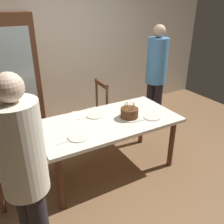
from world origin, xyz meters
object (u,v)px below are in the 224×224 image
at_px(dining_table, 108,127).
at_px(chair_spindle_back, 92,114).
at_px(person_celebrant, 25,173).
at_px(birthday_cake, 129,113).
at_px(chair_upholstered, 0,160).
at_px(plate_far_side, 95,115).
at_px(person_guest, 156,73).
at_px(plate_near_celebrant, 78,137).
at_px(plate_near_guest, 152,117).
at_px(china_cabinet, 0,80).

xyz_separation_m(dining_table, chair_spindle_back, (0.13, 0.75, -0.18)).
distance_m(dining_table, person_celebrant, 1.42).
relative_size(birthday_cake, person_celebrant, 0.17).
bearing_deg(person_celebrant, chair_upholstered, 98.30).
bearing_deg(person_celebrant, plate_far_side, 44.57).
distance_m(person_celebrant, person_guest, 2.72).
bearing_deg(chair_spindle_back, plate_near_celebrant, -122.11).
xyz_separation_m(plate_far_side, chair_spindle_back, (0.21, 0.56, -0.27)).
xyz_separation_m(dining_table, person_celebrant, (-1.11, -0.82, 0.32)).
distance_m(plate_near_guest, chair_upholstered, 1.79).
xyz_separation_m(plate_near_guest, chair_upholstered, (-1.76, 0.28, -0.20)).
height_order(plate_near_celebrant, person_guest, person_guest).
distance_m(chair_upholstered, china_cabinet, 1.56).
bearing_deg(birthday_cake, china_cabinet, 127.55).
height_order(plate_far_side, chair_spindle_back, chair_spindle_back).
distance_m(plate_near_guest, person_celebrant, 1.76).
relative_size(dining_table, birthday_cake, 6.11).
height_order(birthday_cake, plate_near_guest, birthday_cake).
bearing_deg(person_celebrant, plate_near_celebrant, 43.98).
height_order(plate_near_guest, chair_spindle_back, chair_spindle_back).
bearing_deg(person_guest, chair_upholstered, -167.79).
distance_m(plate_near_celebrant, chair_spindle_back, 1.15).
distance_m(birthday_cake, person_celebrant, 1.57).
height_order(plate_near_celebrant, chair_upholstered, chair_upholstered).
bearing_deg(china_cabinet, birthday_cake, -52.45).
bearing_deg(chair_upholstered, dining_table, -3.73).
distance_m(chair_upholstered, person_guest, 2.54).
relative_size(birthday_cake, plate_far_side, 1.27).
xyz_separation_m(plate_near_guest, china_cabinet, (-1.50, 1.75, 0.22)).
xyz_separation_m(plate_near_celebrant, plate_far_side, (0.38, 0.39, 0.00)).
relative_size(plate_near_guest, china_cabinet, 0.12).
relative_size(plate_near_celebrant, plate_far_side, 1.00).
relative_size(plate_near_celebrant, china_cabinet, 0.12).
xyz_separation_m(dining_table, birthday_cake, (0.26, -0.07, 0.15)).
bearing_deg(dining_table, plate_near_guest, -20.90).
xyz_separation_m(dining_table, chair_upholstered, (-1.24, 0.08, -0.10)).
relative_size(plate_far_side, chair_upholstered, 0.23).
bearing_deg(china_cabinet, plate_far_side, -56.37).
relative_size(plate_near_celebrant, person_celebrant, 0.13).
bearing_deg(plate_near_celebrant, person_celebrant, -136.02).
bearing_deg(birthday_cake, plate_far_side, 142.57).
distance_m(plate_far_side, chair_spindle_back, 0.66).
relative_size(person_celebrant, person_guest, 0.97).
height_order(chair_upholstered, person_celebrant, person_celebrant).
xyz_separation_m(birthday_cake, chair_spindle_back, (-0.13, 0.82, -0.32)).
height_order(dining_table, plate_near_celebrant, plate_near_celebrant).
xyz_separation_m(chair_upholstered, china_cabinet, (0.25, 1.48, 0.42)).
height_order(person_celebrant, person_guest, person_guest).
bearing_deg(plate_near_guest, china_cabinet, 130.62).
height_order(chair_spindle_back, china_cabinet, china_cabinet).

